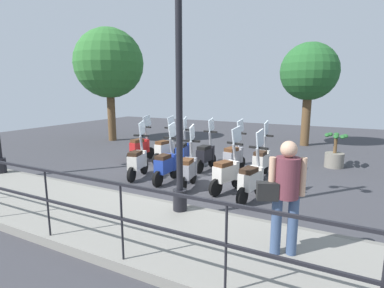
# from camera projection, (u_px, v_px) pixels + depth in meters

# --- Properties ---
(ground_plane) EXTENTS (28.00, 28.00, 0.00)m
(ground_plane) POSITION_uv_depth(u_px,v_px,m) (205.00, 180.00, 8.05)
(ground_plane) COLOR #38383D
(promenade_walkway) EXTENTS (2.20, 20.00, 0.15)m
(promenade_walkway) POSITION_uv_depth(u_px,v_px,m) (130.00, 223.00, 5.28)
(promenade_walkway) COLOR gray
(promenade_walkway) RESTS_ON ground_plane
(fence_railing) EXTENTS (0.04, 16.03, 1.07)m
(fence_railing) POSITION_uv_depth(u_px,v_px,m) (81.00, 197.00, 4.21)
(fence_railing) COLOR black
(fence_railing) RESTS_ON promenade_walkway
(lamp_post_near) EXTENTS (0.26, 0.90, 4.68)m
(lamp_post_near) POSITION_uv_depth(u_px,v_px,m) (179.00, 98.00, 5.28)
(lamp_post_near) COLOR black
(lamp_post_near) RESTS_ON promenade_walkway
(pedestrian_with_bag) EXTENTS (0.48, 0.60, 1.59)m
(pedestrian_with_bag) POSITION_uv_depth(u_px,v_px,m) (285.00, 190.00, 3.99)
(pedestrian_with_bag) COLOR #384C70
(pedestrian_with_bag) RESTS_ON promenade_walkway
(tree_large) EXTENTS (3.12, 3.12, 5.11)m
(tree_large) POSITION_uv_depth(u_px,v_px,m) (109.00, 64.00, 13.57)
(tree_large) COLOR brown
(tree_large) RESTS_ON ground_plane
(tree_distant) EXTENTS (2.36, 2.36, 4.30)m
(tree_distant) POSITION_uv_depth(u_px,v_px,m) (309.00, 73.00, 12.38)
(tree_distant) COLOR brown
(tree_distant) RESTS_ON ground_plane
(potted_palm) EXTENTS (1.06, 0.66, 1.05)m
(potted_palm) POSITION_uv_depth(u_px,v_px,m) (335.00, 153.00, 9.25)
(potted_palm) COLOR slate
(potted_palm) RESTS_ON ground_plane
(scooter_near_0) EXTENTS (1.22, 0.48, 1.54)m
(scooter_near_0) POSITION_uv_depth(u_px,v_px,m) (252.00, 179.00, 6.47)
(scooter_near_0) COLOR black
(scooter_near_0) RESTS_ON ground_plane
(scooter_near_1) EXTENTS (1.20, 0.55, 1.54)m
(scooter_near_1) POSITION_uv_depth(u_px,v_px,m) (227.00, 172.00, 7.01)
(scooter_near_1) COLOR black
(scooter_near_1) RESTS_ON ground_plane
(scooter_near_2) EXTENTS (1.23, 0.47, 1.54)m
(scooter_near_2) POSITION_uv_depth(u_px,v_px,m) (188.00, 169.00, 7.27)
(scooter_near_2) COLOR black
(scooter_near_2) RESTS_ON ground_plane
(scooter_near_3) EXTENTS (1.23, 0.44, 1.54)m
(scooter_near_3) POSITION_uv_depth(u_px,v_px,m) (166.00, 164.00, 7.73)
(scooter_near_3) COLOR black
(scooter_near_3) RESTS_ON ground_plane
(scooter_near_4) EXTENTS (1.22, 0.50, 1.54)m
(scooter_near_4) POSITION_uv_depth(u_px,v_px,m) (138.00, 161.00, 8.13)
(scooter_near_4) COLOR black
(scooter_near_4) RESTS_ON ground_plane
(scooter_far_0) EXTENTS (1.23, 0.44, 1.54)m
(scooter_far_0) POSITION_uv_depth(u_px,v_px,m) (261.00, 160.00, 8.17)
(scooter_far_0) COLOR black
(scooter_far_0) RESTS_ON ground_plane
(scooter_far_1) EXTENTS (1.22, 0.49, 1.54)m
(scooter_far_1) POSITION_uv_depth(u_px,v_px,m) (234.00, 156.00, 8.65)
(scooter_far_1) COLOR black
(scooter_far_1) RESTS_ON ground_plane
(scooter_far_2) EXTENTS (1.23, 0.44, 1.54)m
(scooter_far_2) POSITION_uv_depth(u_px,v_px,m) (206.00, 154.00, 8.92)
(scooter_far_2) COLOR black
(scooter_far_2) RESTS_ON ground_plane
(scooter_far_3) EXTENTS (1.21, 0.51, 1.54)m
(scooter_far_3) POSITION_uv_depth(u_px,v_px,m) (183.00, 151.00, 9.33)
(scooter_far_3) COLOR black
(scooter_far_3) RESTS_ON ground_plane
(scooter_far_4) EXTENTS (1.23, 0.44, 1.54)m
(scooter_far_4) POSITION_uv_depth(u_px,v_px,m) (165.00, 149.00, 9.76)
(scooter_far_4) COLOR black
(scooter_far_4) RESTS_ON ground_plane
(scooter_far_5) EXTENTS (1.23, 0.47, 1.54)m
(scooter_far_5) POSITION_uv_depth(u_px,v_px,m) (141.00, 147.00, 10.07)
(scooter_far_5) COLOR black
(scooter_far_5) RESTS_ON ground_plane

